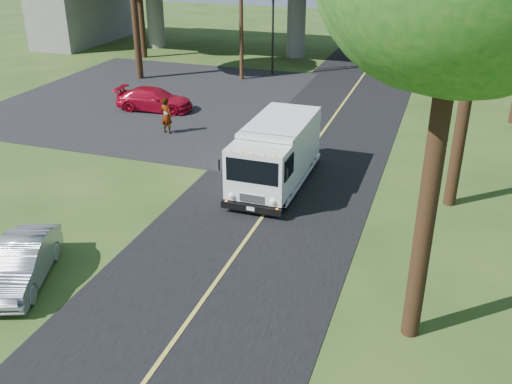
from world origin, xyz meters
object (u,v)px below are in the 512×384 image
at_px(red_sedan, 155,99).
at_px(utility_pole, 241,7).
at_px(pedestrian, 166,116).
at_px(traffic_signal, 273,26).
at_px(step_van, 276,152).
at_px(silver_sedan, 21,263).

bearing_deg(red_sedan, utility_pole, -19.93).
height_order(red_sedan, pedestrian, pedestrian).
xyz_separation_m(utility_pole, pedestrian, (0.25, -11.33, -3.70)).
height_order(traffic_signal, pedestrian, traffic_signal).
relative_size(step_van, silver_sedan, 1.60).
bearing_deg(traffic_signal, pedestrian, -95.34).
distance_m(traffic_signal, utility_pole, 2.86).
bearing_deg(utility_pole, pedestrian, -88.72).
height_order(step_van, pedestrian, step_van).
bearing_deg(silver_sedan, step_van, 40.08).
xyz_separation_m(traffic_signal, step_van, (5.63, -17.45, -1.83)).
height_order(utility_pole, red_sedan, utility_pole).
xyz_separation_m(red_sedan, silver_sedan, (4.38, -16.20, 0.00)).
bearing_deg(step_van, traffic_signal, 108.07).
bearing_deg(pedestrian, utility_pole, -77.07).
height_order(silver_sedan, pedestrian, pedestrian).
bearing_deg(traffic_signal, red_sedan, -109.90).
bearing_deg(traffic_signal, silver_sedan, -88.42).
relative_size(utility_pole, pedestrian, 5.01).
relative_size(traffic_signal, utility_pole, 0.58).
relative_size(traffic_signal, pedestrian, 2.89).
height_order(step_van, silver_sedan, step_van).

